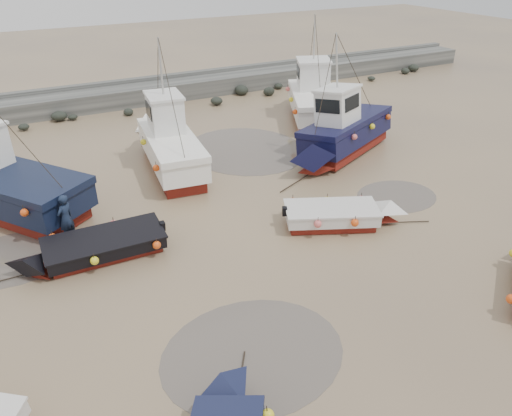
{
  "coord_description": "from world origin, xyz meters",
  "views": [
    {
      "loc": [
        -8.39,
        -12.11,
        10.1
      ],
      "look_at": [
        -0.8,
        2.14,
        1.4
      ],
      "focal_mm": 35.0,
      "sensor_mm": 36.0,
      "label": 1
    }
  ],
  "objects_px": {
    "person": "(70,240)",
    "dinghy_5": "(340,213)",
    "dinghy_4": "(94,245)",
    "cabin_boat_1": "(169,141)",
    "cabin_boat_3": "(314,97)",
    "cabin_boat_2": "(343,131)"
  },
  "relations": [
    {
      "from": "dinghy_4",
      "to": "person",
      "type": "relative_size",
      "value": 3.44
    },
    {
      "from": "dinghy_4",
      "to": "cabin_boat_3",
      "type": "distance_m",
      "value": 18.63
    },
    {
      "from": "cabin_boat_1",
      "to": "cabin_boat_2",
      "type": "distance_m",
      "value": 8.93
    },
    {
      "from": "dinghy_4",
      "to": "dinghy_5",
      "type": "xyz_separation_m",
      "value": [
        9.14,
        -2.21,
        0.01
      ]
    },
    {
      "from": "cabin_boat_3",
      "to": "cabin_boat_1",
      "type": "bearing_deg",
      "value": -136.83
    },
    {
      "from": "cabin_boat_1",
      "to": "person",
      "type": "bearing_deg",
      "value": -132.5
    },
    {
      "from": "cabin_boat_3",
      "to": "dinghy_4",
      "type": "bearing_deg",
      "value": -121.96
    },
    {
      "from": "cabin_boat_1",
      "to": "person",
      "type": "height_order",
      "value": "cabin_boat_1"
    },
    {
      "from": "cabin_boat_3",
      "to": "person",
      "type": "distance_m",
      "value": 18.37
    },
    {
      "from": "cabin_boat_2",
      "to": "person",
      "type": "distance_m",
      "value": 14.43
    },
    {
      "from": "person",
      "to": "dinghy_5",
      "type": "bearing_deg",
      "value": 120.49
    },
    {
      "from": "dinghy_5",
      "to": "cabin_boat_1",
      "type": "relative_size",
      "value": 0.59
    },
    {
      "from": "cabin_boat_3",
      "to": "cabin_boat_2",
      "type": "bearing_deg",
      "value": -83.77
    },
    {
      "from": "dinghy_4",
      "to": "person",
      "type": "height_order",
      "value": "dinghy_4"
    },
    {
      "from": "dinghy_4",
      "to": "cabin_boat_2",
      "type": "height_order",
      "value": "cabin_boat_2"
    },
    {
      "from": "cabin_boat_2",
      "to": "cabin_boat_3",
      "type": "bearing_deg",
      "value": -44.77
    },
    {
      "from": "cabin_boat_1",
      "to": "person",
      "type": "xyz_separation_m",
      "value": [
        -5.76,
        -4.85,
        -1.36
      ]
    },
    {
      "from": "dinghy_5",
      "to": "cabin_boat_1",
      "type": "bearing_deg",
      "value": -131.09
    },
    {
      "from": "dinghy_5",
      "to": "person",
      "type": "relative_size",
      "value": 2.98
    },
    {
      "from": "dinghy_5",
      "to": "dinghy_4",
      "type": "bearing_deg",
      "value": -79.2
    },
    {
      "from": "dinghy_4",
      "to": "person",
      "type": "xyz_separation_m",
      "value": [
        -0.61,
        1.7,
        -0.54
      ]
    },
    {
      "from": "person",
      "to": "cabin_boat_3",
      "type": "bearing_deg",
      "value": 168.44
    }
  ]
}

